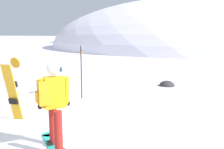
{
  "coord_description": "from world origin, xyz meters",
  "views": [
    {
      "loc": [
        2.02,
        -4.4,
        2.22
      ],
      "look_at": [
        -0.13,
        2.62,
        1.0
      ],
      "focal_mm": 40.37,
      "sensor_mm": 36.0,
      "label": 1
    }
  ],
  "objects_px": {
    "piste_marker_near": "(81,68)",
    "rock_small": "(167,86)",
    "snowboarder_main": "(53,104)",
    "spare_snowboard": "(13,90)"
  },
  "relations": [
    {
      "from": "piste_marker_near",
      "to": "rock_small",
      "type": "distance_m",
      "value": 4.05
    },
    {
      "from": "snowboarder_main",
      "to": "rock_small",
      "type": "height_order",
      "value": "snowboarder_main"
    },
    {
      "from": "piste_marker_near",
      "to": "spare_snowboard",
      "type": "bearing_deg",
      "value": -105.87
    },
    {
      "from": "spare_snowboard",
      "to": "piste_marker_near",
      "type": "height_order",
      "value": "piste_marker_near"
    },
    {
      "from": "snowboarder_main",
      "to": "spare_snowboard",
      "type": "xyz_separation_m",
      "value": [
        -1.8,
        1.14,
        -0.1
      ]
    },
    {
      "from": "snowboarder_main",
      "to": "piste_marker_near",
      "type": "xyz_separation_m",
      "value": [
        -1.07,
        3.7,
        0.13
      ]
    },
    {
      "from": "snowboarder_main",
      "to": "piste_marker_near",
      "type": "relative_size",
      "value": 0.94
    },
    {
      "from": "spare_snowboard",
      "to": "rock_small",
      "type": "xyz_separation_m",
      "value": [
        3.34,
        5.48,
        -0.82
      ]
    },
    {
      "from": "snowboarder_main",
      "to": "piste_marker_near",
      "type": "bearing_deg",
      "value": 106.14
    },
    {
      "from": "spare_snowboard",
      "to": "snowboarder_main",
      "type": "bearing_deg",
      "value": -32.43
    }
  ]
}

